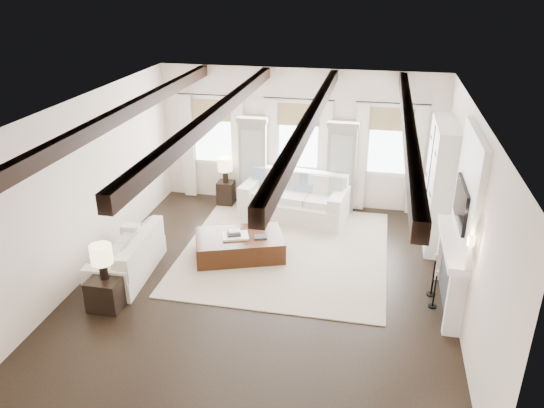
% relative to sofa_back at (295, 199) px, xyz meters
% --- Properties ---
extents(ground, '(7.50, 7.50, 0.00)m').
position_rel_sofa_back_xyz_m(ground, '(-0.06, -2.96, -0.41)').
color(ground, black).
rests_on(ground, ground).
extents(room_shell, '(6.54, 7.54, 3.22)m').
position_rel_sofa_back_xyz_m(room_shell, '(0.69, -2.06, 1.48)').
color(room_shell, white).
rests_on(room_shell, ground).
extents(area_rug, '(3.99, 4.27, 0.02)m').
position_rel_sofa_back_xyz_m(area_rug, '(0.09, -1.67, -0.40)').
color(area_rug, '#BEB198').
rests_on(area_rug, ground).
extents(sofa_back, '(2.47, 1.39, 1.00)m').
position_rel_sofa_back_xyz_m(sofa_back, '(0.00, 0.00, 0.00)').
color(sofa_back, white).
rests_on(sofa_back, ground).
extents(sofa_left, '(0.96, 1.92, 0.80)m').
position_rel_sofa_back_xyz_m(sofa_left, '(-2.55, -3.12, -0.09)').
color(sofa_left, white).
rests_on(sofa_left, ground).
extents(ottoman, '(1.93, 1.55, 0.44)m').
position_rel_sofa_back_xyz_m(ottoman, '(-0.76, -2.05, -0.19)').
color(ottoman, black).
rests_on(ottoman, ground).
extents(tray, '(0.60, 0.53, 0.04)m').
position_rel_sofa_back_xyz_m(tray, '(-0.82, -2.11, 0.05)').
color(tray, white).
rests_on(tray, ottoman).
extents(book_lower, '(0.31, 0.28, 0.04)m').
position_rel_sofa_back_xyz_m(book_lower, '(-0.85, -2.11, 0.09)').
color(book_lower, '#262628').
rests_on(book_lower, tray).
extents(book_upper, '(0.26, 0.23, 0.03)m').
position_rel_sofa_back_xyz_m(book_upper, '(-0.85, -2.05, 0.12)').
color(book_upper, beige).
rests_on(book_upper, book_lower).
extents(book_loose, '(0.29, 0.25, 0.03)m').
position_rel_sofa_back_xyz_m(book_loose, '(-0.34, -2.04, 0.04)').
color(book_loose, '#262628').
rests_on(book_loose, ottoman).
extents(side_table_front, '(0.54, 0.54, 0.54)m').
position_rel_sofa_back_xyz_m(side_table_front, '(-2.47, -4.16, -0.14)').
color(side_table_front, black).
rests_on(side_table_front, ground).
extents(lamp_front, '(0.35, 0.35, 0.61)m').
position_rel_sofa_back_xyz_m(lamp_front, '(-2.47, -4.16, 0.54)').
color(lamp_front, black).
rests_on(lamp_front, side_table_front).
extents(side_table_back, '(0.38, 0.38, 0.57)m').
position_rel_sofa_back_xyz_m(side_table_back, '(-1.72, 0.34, -0.13)').
color(side_table_back, black).
rests_on(side_table_back, ground).
extents(lamp_back, '(0.34, 0.34, 0.59)m').
position_rel_sofa_back_xyz_m(lamp_back, '(-1.72, 0.34, 0.56)').
color(lamp_back, black).
rests_on(lamp_back, side_table_back).
extents(candlestick_near, '(0.14, 0.14, 0.70)m').
position_rel_sofa_back_xyz_m(candlestick_near, '(2.84, -3.08, -0.12)').
color(candlestick_near, black).
rests_on(candlestick_near, ground).
extents(candlestick_far, '(0.16, 0.16, 0.80)m').
position_rel_sofa_back_xyz_m(candlestick_far, '(2.84, -2.72, -0.08)').
color(candlestick_far, black).
rests_on(candlestick_far, ground).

